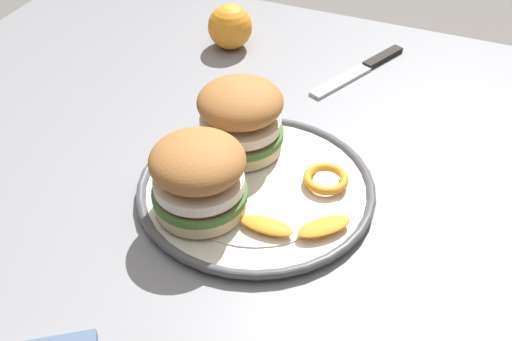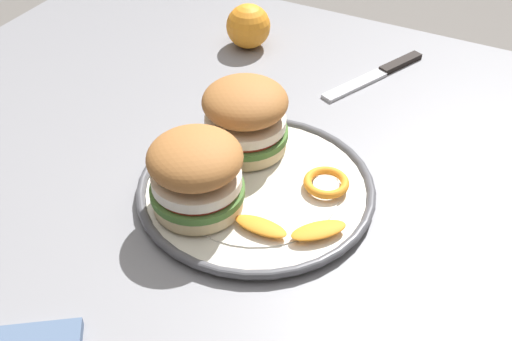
{
  "view_description": "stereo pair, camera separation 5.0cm",
  "coord_description": "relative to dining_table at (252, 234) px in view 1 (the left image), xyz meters",
  "views": [
    {
      "loc": [
        0.25,
        -0.59,
        1.32
      ],
      "look_at": [
        0.01,
        -0.02,
        0.8
      ],
      "focal_mm": 44.39,
      "sensor_mm": 36.0,
      "label": 1
    },
    {
      "loc": [
        0.3,
        -0.56,
        1.32
      ],
      "look_at": [
        0.01,
        -0.02,
        0.8
      ],
      "focal_mm": 44.39,
      "sensor_mm": 36.0,
      "label": 2
    }
  ],
  "objects": [
    {
      "name": "orange_peel_strip_short",
      "position": [
        0.12,
        -0.06,
        0.12
      ],
      "size": [
        0.07,
        0.07,
        0.01
      ],
      "color": "orange",
      "rests_on": "dinner_plate"
    },
    {
      "name": "dining_table",
      "position": [
        0.0,
        0.0,
        0.0
      ],
      "size": [
        1.26,
        1.06,
        0.76
      ],
      "color": "gray",
      "rests_on": "ground"
    },
    {
      "name": "dinner_plate",
      "position": [
        0.01,
        -0.02,
        0.1
      ],
      "size": [
        0.31,
        0.31,
        0.02
      ],
      "color": "silver",
      "rests_on": "dining_table"
    },
    {
      "name": "orange_peel_curled",
      "position": [
        0.1,
        0.02,
        0.12
      ],
      "size": [
        0.08,
        0.08,
        0.01
      ],
      "color": "orange",
      "rests_on": "dinner_plate"
    },
    {
      "name": "whole_orange",
      "position": [
        -0.18,
        0.33,
        0.13
      ],
      "size": [
        0.08,
        0.08,
        0.08
      ],
      "primitive_type": "sphere",
      "color": "orange",
      "rests_on": "dining_table"
    },
    {
      "name": "sandwich_half_left",
      "position": [
        -0.03,
        -0.08,
        0.16
      ],
      "size": [
        0.12,
        0.12,
        0.1
      ],
      "color": "beige",
      "rests_on": "dinner_plate"
    },
    {
      "name": "table_knife",
      "position": [
        0.06,
        0.35,
        0.1
      ],
      "size": [
        0.11,
        0.21,
        0.01
      ],
      "color": "silver",
      "rests_on": "dining_table"
    },
    {
      "name": "sandwich_half_right",
      "position": [
        -0.04,
        0.05,
        0.16
      ],
      "size": [
        0.13,
        0.13,
        0.1
      ],
      "color": "beige",
      "rests_on": "dinner_plate"
    },
    {
      "name": "orange_peel_strip_long",
      "position": [
        0.06,
        -0.09,
        0.12
      ],
      "size": [
        0.07,
        0.03,
        0.01
      ],
      "color": "orange",
      "rests_on": "dinner_plate"
    }
  ]
}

